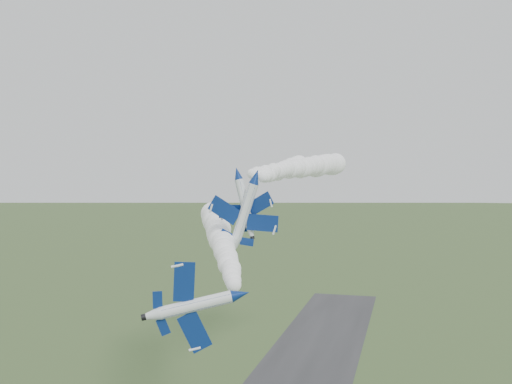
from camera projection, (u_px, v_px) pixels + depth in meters
jet_lead at (241, 295)px, 62.89m from camera, size 6.23×11.48×9.76m
smoke_trail_jet_lead at (221, 239)px, 94.87m from camera, size 28.62×56.08×5.13m
jet_pair_left at (237, 173)px, 93.16m from camera, size 9.94×12.07×3.66m
smoke_trail_jet_pair_left at (301, 168)px, 119.70m from camera, size 15.41×53.31×5.19m
jet_pair_right at (256, 176)px, 91.28m from camera, size 11.32×14.17×4.53m
smoke_trail_jet_pair_right at (285, 170)px, 123.48m from camera, size 8.30×58.06×4.72m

